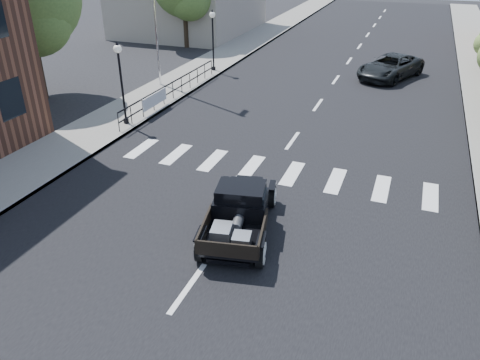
% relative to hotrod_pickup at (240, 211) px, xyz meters
% --- Properties ---
extents(ground, '(120.00, 120.00, 0.00)m').
position_rel_hotrod_pickup_xyz_m(ground, '(-0.32, 0.20, -0.74)').
color(ground, black).
rests_on(ground, ground).
extents(road, '(14.00, 80.00, 0.02)m').
position_rel_hotrod_pickup_xyz_m(road, '(-0.32, 15.20, -0.73)').
color(road, black).
rests_on(road, ground).
extents(road_markings, '(12.00, 60.00, 0.06)m').
position_rel_hotrod_pickup_xyz_m(road_markings, '(-0.32, 10.20, -0.74)').
color(road_markings, silver).
rests_on(road_markings, ground).
extents(sidewalk_left, '(3.00, 80.00, 0.15)m').
position_rel_hotrod_pickup_xyz_m(sidewalk_left, '(-8.82, 15.20, -0.66)').
color(sidewalk_left, gray).
rests_on(sidewalk_left, ground).
extents(low_building_left, '(10.00, 12.00, 5.00)m').
position_rel_hotrod_pickup_xyz_m(low_building_left, '(-15.32, 28.20, 1.76)').
color(low_building_left, gray).
rests_on(low_building_left, ground).
extents(railing, '(0.08, 10.00, 1.00)m').
position_rel_hotrod_pickup_xyz_m(railing, '(-7.62, 10.20, -0.09)').
color(railing, black).
rests_on(railing, sidewalk_left).
extents(banner, '(0.04, 2.20, 0.60)m').
position_rel_hotrod_pickup_xyz_m(banner, '(-7.54, 8.20, -0.29)').
color(banner, silver).
rests_on(banner, sidewalk_left).
extents(lamp_post_b, '(0.36, 0.36, 3.65)m').
position_rel_hotrod_pickup_xyz_m(lamp_post_b, '(-7.92, 6.20, 1.24)').
color(lamp_post_b, black).
rests_on(lamp_post_b, sidewalk_left).
extents(lamp_post_c, '(0.36, 0.36, 3.65)m').
position_rel_hotrod_pickup_xyz_m(lamp_post_c, '(-7.92, 16.20, 1.24)').
color(lamp_post_c, black).
rests_on(lamp_post_c, sidewalk_left).
extents(big_tree_near, '(5.38, 5.38, 7.91)m').
position_rel_hotrod_pickup_xyz_m(big_tree_near, '(-14.32, 8.20, 3.22)').
color(big_tree_near, '#44622A').
rests_on(big_tree_near, ground).
extents(big_tree_far, '(4.67, 4.67, 6.85)m').
position_rel_hotrod_pickup_xyz_m(big_tree_far, '(-12.82, 22.20, 2.69)').
color(big_tree_far, '#44622A').
rests_on(big_tree_far, ground).
extents(hotrod_pickup, '(2.76, 4.55, 1.47)m').
position_rel_hotrod_pickup_xyz_m(hotrod_pickup, '(0.00, 0.00, 0.00)').
color(hotrod_pickup, black).
rests_on(hotrod_pickup, ground).
extents(second_car, '(4.09, 5.49, 1.39)m').
position_rel_hotrod_pickup_xyz_m(second_car, '(2.64, 18.70, -0.04)').
color(second_car, black).
rests_on(second_car, ground).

